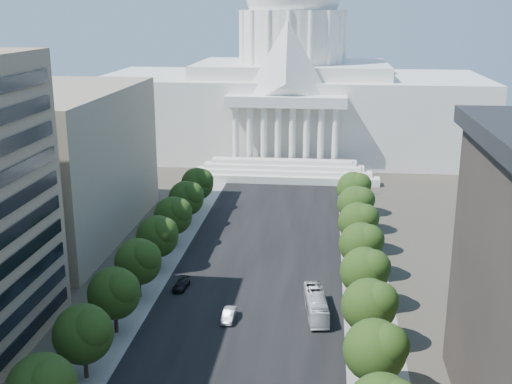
% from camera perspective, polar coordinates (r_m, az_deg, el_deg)
% --- Properties ---
extents(road_asphalt, '(30.00, 260.00, 0.01)m').
position_cam_1_polar(road_asphalt, '(120.74, 0.42, -6.07)').
color(road_asphalt, black).
rests_on(road_asphalt, ground).
extents(sidewalk_left, '(8.00, 260.00, 0.02)m').
position_cam_1_polar(sidewalk_left, '(124.00, -8.38, -5.64)').
color(sidewalk_left, gray).
rests_on(sidewalk_left, ground).
extents(sidewalk_right, '(8.00, 260.00, 0.02)m').
position_cam_1_polar(sidewalk_right, '(120.42, 9.51, -6.36)').
color(sidewalk_right, gray).
rests_on(sidewalk_right, ground).
extents(capitol, '(120.00, 56.00, 73.00)m').
position_cam_1_polar(capitol, '(208.08, 3.18, 8.96)').
color(capitol, white).
rests_on(capitol, ground).
extents(office_block_left_far, '(38.00, 52.00, 30.00)m').
position_cam_1_polar(office_block_left_far, '(138.48, -19.29, 2.42)').
color(office_block_left_far, gray).
rests_on(office_block_left_far, ground).
extents(tree_l_d, '(7.79, 7.60, 9.97)m').
position_cam_1_polar(tree_l_d, '(84.48, -14.96, -11.99)').
color(tree_l_d, '#33261C').
rests_on(tree_l_d, ground).
extents(tree_l_e, '(7.79, 7.60, 9.97)m').
position_cam_1_polar(tree_l_e, '(94.56, -12.36, -8.68)').
color(tree_l_e, '#33261C').
rests_on(tree_l_e, ground).
extents(tree_l_f, '(7.79, 7.60, 9.97)m').
position_cam_1_polar(tree_l_f, '(105.03, -10.30, -6.01)').
color(tree_l_f, '#33261C').
rests_on(tree_l_f, ground).
extents(tree_l_g, '(7.79, 7.60, 9.97)m').
position_cam_1_polar(tree_l_g, '(115.81, -8.63, -3.82)').
color(tree_l_g, '#33261C').
rests_on(tree_l_g, ground).
extents(tree_l_h, '(7.79, 7.60, 9.97)m').
position_cam_1_polar(tree_l_h, '(126.80, -7.26, -2.00)').
color(tree_l_h, '#33261C').
rests_on(tree_l_h, ground).
extents(tree_l_i, '(7.79, 7.60, 9.97)m').
position_cam_1_polar(tree_l_i, '(137.96, -6.11, -0.48)').
color(tree_l_i, '#33261C').
rests_on(tree_l_i, ground).
extents(tree_l_j, '(7.79, 7.60, 9.97)m').
position_cam_1_polar(tree_l_j, '(149.26, -5.14, 0.81)').
color(tree_l_j, '#33261C').
rests_on(tree_l_j, ground).
extents(tree_r_d, '(7.79, 7.60, 9.97)m').
position_cam_1_polar(tree_r_d, '(79.59, 10.76, -13.55)').
color(tree_r_d, '#33261C').
rests_on(tree_r_d, ground).
extents(tree_r_e, '(7.79, 7.60, 9.97)m').
position_cam_1_polar(tree_r_e, '(90.21, 10.22, -9.81)').
color(tree_r_e, '#33261C').
rests_on(tree_r_e, ground).
extents(tree_r_f, '(7.79, 7.60, 9.97)m').
position_cam_1_polar(tree_r_f, '(101.14, 9.81, -6.86)').
color(tree_r_f, '#33261C').
rests_on(tree_r_f, ground).
extents(tree_r_g, '(7.79, 7.60, 9.97)m').
position_cam_1_polar(tree_r_g, '(112.29, 9.48, -4.50)').
color(tree_r_g, '#33261C').
rests_on(tree_r_g, ground).
extents(tree_r_h, '(7.79, 7.60, 9.97)m').
position_cam_1_polar(tree_r_h, '(123.59, 9.21, -2.56)').
color(tree_r_h, '#33261C').
rests_on(tree_r_h, ground).
extents(tree_r_i, '(7.79, 7.60, 9.97)m').
position_cam_1_polar(tree_r_i, '(135.02, 8.99, -0.96)').
color(tree_r_i, '#33261C').
rests_on(tree_r_i, ground).
extents(tree_r_j, '(7.79, 7.60, 9.97)m').
position_cam_1_polar(tree_r_j, '(146.54, 8.80, 0.40)').
color(tree_r_j, '#33261C').
rests_on(tree_r_j, ground).
extents(streetlight_c, '(2.61, 0.44, 9.00)m').
position_cam_1_polar(streetlight_c, '(90.79, 11.20, -10.13)').
color(streetlight_c, gray).
rests_on(streetlight_c, ground).
extents(streetlight_d, '(2.61, 0.44, 9.00)m').
position_cam_1_polar(streetlight_d, '(113.73, 10.22, -4.61)').
color(streetlight_d, gray).
rests_on(streetlight_d, ground).
extents(streetlight_e, '(2.61, 0.44, 9.00)m').
position_cam_1_polar(streetlight_e, '(137.39, 9.59, -0.96)').
color(streetlight_e, gray).
rests_on(streetlight_e, ground).
extents(streetlight_f, '(2.61, 0.44, 9.00)m').
position_cam_1_polar(streetlight_f, '(161.45, 9.15, 1.61)').
color(streetlight_f, gray).
rests_on(streetlight_f, ground).
extents(car_silver, '(1.86, 4.96, 1.62)m').
position_cam_1_polar(car_silver, '(98.56, -2.43, -10.88)').
color(car_silver, '#ABADB3').
rests_on(car_silver, ground).
extents(car_dark_b, '(2.48, 5.11, 1.43)m').
position_cam_1_polar(car_dark_b, '(109.40, -6.66, -8.19)').
color(car_dark_b, black).
rests_on(car_dark_b, ground).
extents(city_bus, '(4.24, 12.16, 3.32)m').
position_cam_1_polar(city_bus, '(100.16, 5.36, -9.93)').
color(city_bus, silver).
rests_on(city_bus, ground).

